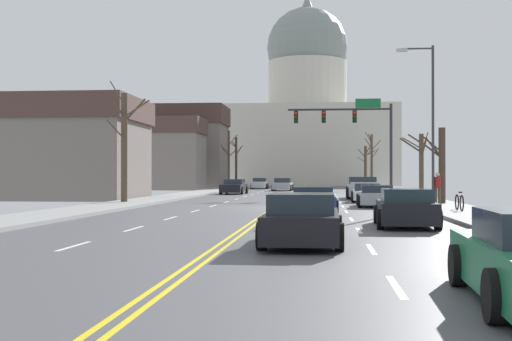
% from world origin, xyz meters
% --- Properties ---
extents(ground, '(20.00, 180.00, 0.20)m').
position_xyz_m(ground, '(0.00, -0.00, 0.02)').
color(ground, '#4D4D52').
extents(signal_gantry, '(7.91, 0.41, 7.33)m').
position_xyz_m(signal_gantry, '(4.86, 17.43, 5.43)').
color(signal_gantry, '#28282D').
rests_on(signal_gantry, ground).
extents(street_lamp_right, '(1.95, 0.24, 8.35)m').
position_xyz_m(street_lamp_right, '(7.97, 1.78, 5.01)').
color(street_lamp_right, '#333338').
rests_on(street_lamp_right, ground).
extents(capitol_building, '(28.51, 20.78, 31.91)m').
position_xyz_m(capitol_building, '(0.00, 78.51, 11.06)').
color(capitol_building, beige).
rests_on(capitol_building, ground).
extents(pickup_truck_near_00, '(2.44, 5.80, 1.54)m').
position_xyz_m(pickup_truck_near_00, '(5.29, 14.18, 0.70)').
color(pickup_truck_near_00, '#ADB2B7').
rests_on(pickup_truck_near_00, ground).
extents(sedan_near_01, '(2.06, 4.74, 1.14)m').
position_xyz_m(sedan_near_01, '(5.19, 8.33, 0.54)').
color(sedan_near_01, silver).
rests_on(sedan_near_01, ground).
extents(sedan_near_02, '(2.08, 4.42, 1.15)m').
position_xyz_m(sedan_near_02, '(5.25, 1.87, 0.55)').
color(sedan_near_02, '#9EA3A8').
rests_on(sedan_near_02, ground).
extents(sedan_near_03, '(2.14, 4.39, 1.18)m').
position_xyz_m(sedan_near_03, '(2.00, -4.90, 0.56)').
color(sedan_near_03, navy).
rests_on(sedan_near_03, ground).
extents(sedan_near_04, '(2.09, 4.43, 1.25)m').
position_xyz_m(sedan_near_04, '(5.11, -12.02, 0.59)').
color(sedan_near_04, black).
rests_on(sedan_near_04, ground).
extents(sedan_near_05, '(1.99, 4.62, 1.25)m').
position_xyz_m(sedan_near_05, '(1.91, -18.07, 0.59)').
color(sedan_near_05, black).
rests_on(sedan_near_05, ground).
extents(sedan_oncoming_00, '(2.16, 4.67, 1.29)m').
position_xyz_m(sedan_oncoming_00, '(-5.26, 24.40, 0.60)').
color(sedan_oncoming_00, black).
rests_on(sedan_oncoming_00, ground).
extents(sedan_oncoming_01, '(2.21, 4.73, 1.33)m').
position_xyz_m(sedan_oncoming_01, '(-1.73, 37.16, 0.62)').
color(sedan_oncoming_01, '#9EA3A8').
rests_on(sedan_oncoming_01, ground).
extents(sedan_oncoming_02, '(1.99, 4.44, 1.30)m').
position_xyz_m(sedan_oncoming_02, '(-5.00, 46.03, 0.61)').
color(sedan_oncoming_02, silver).
rests_on(sedan_oncoming_02, ground).
extents(flank_building_00, '(10.68, 6.87, 7.98)m').
position_xyz_m(flank_building_00, '(-16.07, 39.88, 4.04)').
color(flank_building_00, slate).
rests_on(flank_building_00, ground).
extents(flank_building_01, '(11.54, 8.98, 6.95)m').
position_xyz_m(flank_building_01, '(-15.83, 10.84, 3.53)').
color(flank_building_01, slate).
rests_on(flank_building_01, ground).
extents(flank_building_02, '(11.18, 8.29, 10.31)m').
position_xyz_m(flank_building_02, '(-15.16, 49.81, 5.23)').
color(flank_building_02, slate).
rests_on(flank_building_02, ground).
extents(bare_tree_00, '(2.33, 1.45, 5.35)m').
position_xyz_m(bare_tree_00, '(8.02, 53.97, 2.93)').
color(bare_tree_00, '#4C3D2D').
rests_on(bare_tree_00, ground).
extents(bare_tree_01, '(1.55, 1.09, 6.15)m').
position_xyz_m(bare_tree_01, '(-8.09, 48.18, 3.32)').
color(bare_tree_01, '#423328').
rests_on(bare_tree_01, ground).
extents(bare_tree_02, '(1.25, 1.54, 4.13)m').
position_xyz_m(bare_tree_02, '(8.89, 3.33, 2.28)').
color(bare_tree_02, '#423328').
rests_on(bare_tree_02, ground).
extents(bare_tree_03, '(2.58, 2.60, 7.01)m').
position_xyz_m(bare_tree_03, '(-8.92, 3.53, 3.44)').
color(bare_tree_03, '#4C3D2D').
rests_on(bare_tree_03, ground).
extents(bare_tree_04, '(1.94, 1.98, 4.26)m').
position_xyz_m(bare_tree_04, '(8.46, 8.15, 2.40)').
color(bare_tree_04, '#4C3D2D').
rests_on(bare_tree_04, ground).
extents(bare_tree_05, '(1.81, 2.31, 6.60)m').
position_xyz_m(bare_tree_05, '(-8.05, 41.21, 3.64)').
color(bare_tree_05, '#423328').
rests_on(bare_tree_05, ground).
extents(bare_tree_06, '(1.87, 2.17, 6.30)m').
position_xyz_m(bare_tree_06, '(7.93, 42.05, 3.39)').
color(bare_tree_06, '#4C3D2D').
rests_on(bare_tree_06, ground).
extents(pedestrian_00, '(0.35, 0.34, 1.67)m').
position_xyz_m(pedestrian_00, '(8.45, 1.84, 1.07)').
color(pedestrian_00, '#4C4238').
rests_on(pedestrian_00, ground).
extents(bicycle_parked, '(0.12, 1.77, 0.85)m').
position_xyz_m(bicycle_parked, '(8.38, -4.11, 0.49)').
color(bicycle_parked, black).
rests_on(bicycle_parked, ground).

